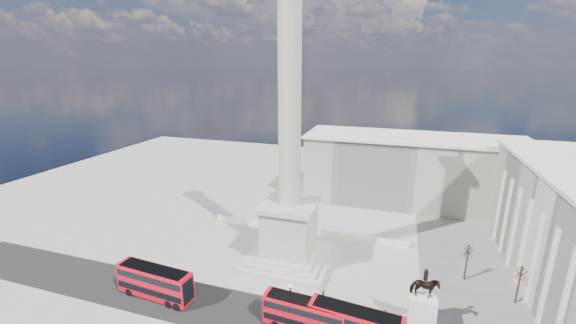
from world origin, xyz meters
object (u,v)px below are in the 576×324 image
Objects in this scene: victorian_lamp at (290,301)px; red_bus_a at (155,282)px; nelsons_column at (290,191)px; pedestrian_crossing at (323,296)px; pedestrian_walking at (385,316)px; equestrian_statue at (422,308)px; red_bus_b at (305,314)px.

red_bus_a is at bearing -178.29° from victorian_lamp.
nelsons_column reaches higher than pedestrian_crossing.
nelsons_column is at bearing 159.42° from pedestrian_walking.
equestrian_statue is 13.35m from pedestrian_crossing.
nelsons_column is 5.69× the size of equestrian_statue.
nelsons_column reaches higher than red_bus_b.
red_bus_a is (-15.58, -15.58, -10.39)m from nelsons_column.
nelsons_column is 19.78m from red_bus_b.
red_bus_b is 1.25× the size of equestrian_statue.
red_bus_b is 1.76× the size of victorian_lamp.
nelsons_column is at bearing 30.50° from pedestrian_crossing.
red_bus_b is 5.91× the size of pedestrian_crossing.
nelsons_column is 23.11m from pedestrian_walking.
red_bus_a is 32.71m from pedestrian_walking.
victorian_lamp is (20.47, 0.61, 1.13)m from red_bus_a.
red_bus_a is 22.45m from red_bus_b.
victorian_lamp is 3.36× the size of pedestrian_crossing.
nelsons_column is 25.53m from equestrian_statue.
pedestrian_crossing is at bearing -48.75° from nelsons_column.
red_bus_a reaches higher than pedestrian_crossing.
pedestrian_crossing is at bearing 62.01° from victorian_lamp.
red_bus_b is at bearing -161.49° from equestrian_statue.
pedestrian_crossing is (23.58, 6.45, -1.60)m from red_bus_a.
nelsons_column is 4.57× the size of red_bus_b.
victorian_lamp is at bearing -147.60° from pedestrian_walking.
victorian_lamp reaches higher than red_bus_b.
nelsons_column is at bearing 153.71° from equestrian_statue.
equestrian_statue is (14.24, 4.77, 0.77)m from red_bus_b.
red_bus_a is 7.28× the size of pedestrian_walking.
red_bus_b is at bearing -142.75° from pedestrian_walking.
pedestrian_walking is at bearing 29.45° from red_bus_b.
red_bus_b is 6.59× the size of pedestrian_walking.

